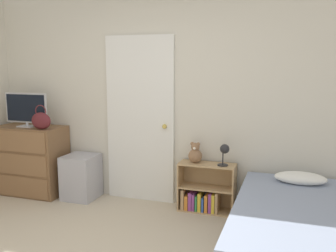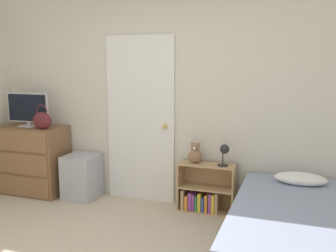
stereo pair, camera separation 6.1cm
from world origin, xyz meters
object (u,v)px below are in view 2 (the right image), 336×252
at_px(tv, 28,109).
at_px(teddy_bear, 195,154).
at_px(dresser, 33,159).
at_px(bookshelf, 205,193).
at_px(handbag, 42,120).
at_px(desk_lamp, 224,151).
at_px(storage_bin, 82,176).
at_px(bed, 298,235).

distance_m(tv, teddy_bear, 2.23).
distance_m(dresser, bookshelf, 2.30).
bearing_deg(dresser, teddy_bear, 2.94).
relative_size(tv, teddy_bear, 2.53).
bearing_deg(handbag, bookshelf, 6.96).
xyz_separation_m(dresser, desk_lamp, (2.51, 0.07, 0.29)).
relative_size(storage_bin, desk_lamp, 2.23).
height_order(handbag, bed, handbag).
bearing_deg(bookshelf, dresser, -177.26).
xyz_separation_m(dresser, bed, (3.31, -0.73, -0.20)).
distance_m(handbag, bookshelf, 2.16).
relative_size(storage_bin, bookshelf, 0.85).
relative_size(desk_lamp, bed, 0.13).
bearing_deg(storage_bin, bookshelf, 2.74).
bearing_deg(bookshelf, storage_bin, -177.26).
xyz_separation_m(bookshelf, desk_lamp, (0.22, -0.04, 0.52)).
distance_m(dresser, bed, 3.39).
distance_m(bookshelf, teddy_bear, 0.47).
distance_m(dresser, tv, 0.67).
relative_size(tv, handbag, 2.00).
bearing_deg(handbag, dresser, 154.68).
relative_size(handbag, storage_bin, 0.55).
bearing_deg(storage_bin, tv, -175.21).
bearing_deg(storage_bin, teddy_bear, 3.04).
bearing_deg(desk_lamp, storage_bin, -178.77).
height_order(storage_bin, bed, bed).
distance_m(tv, bed, 3.51).
xyz_separation_m(storage_bin, bookshelf, (1.57, 0.08, -0.06)).
distance_m(bookshelf, bed, 1.32).
height_order(handbag, storage_bin, handbag).
distance_m(teddy_bear, desk_lamp, 0.35).
relative_size(bookshelf, teddy_bear, 2.69).
xyz_separation_m(tv, bookshelf, (2.30, 0.14, -0.90)).
xyz_separation_m(handbag, bed, (3.02, -0.59, -0.75)).
xyz_separation_m(handbag, teddy_bear, (1.88, 0.25, -0.33)).
relative_size(dresser, storage_bin, 1.61).
xyz_separation_m(teddy_bear, bed, (1.14, -0.84, -0.42)).
height_order(bookshelf, teddy_bear, teddy_bear).
distance_m(bookshelf, desk_lamp, 0.57).
relative_size(dresser, bookshelf, 1.37).
height_order(handbag, teddy_bear, handbag).
height_order(bookshelf, desk_lamp, desk_lamp).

